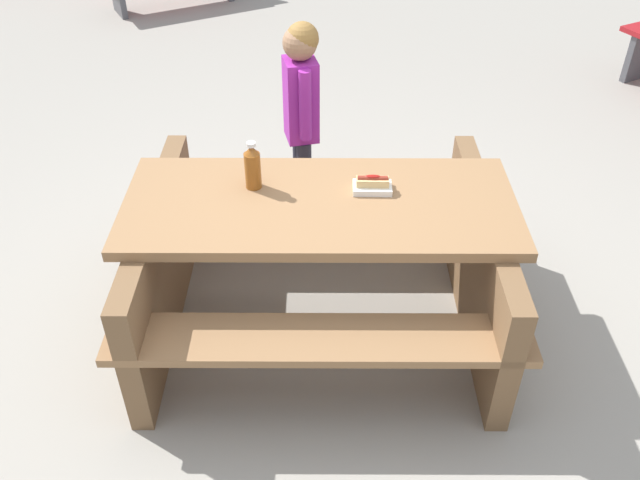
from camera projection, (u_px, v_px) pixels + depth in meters
name	position (u px, v px, depth m)	size (l,w,h in m)	color
ground_plane	(320.00, 319.00, 3.52)	(30.00, 30.00, 0.00)	gray
picnic_table	(320.00, 253.00, 3.25)	(1.88, 1.50, 0.75)	olive
soda_bottle	(253.00, 167.00, 3.09)	(0.08, 0.08, 0.24)	brown
hotdog_tray	(372.00, 185.00, 3.11)	(0.18, 0.12, 0.08)	white
child_in_coat	(301.00, 101.00, 3.77)	(0.22, 0.30, 1.24)	#262633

